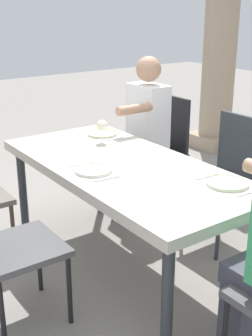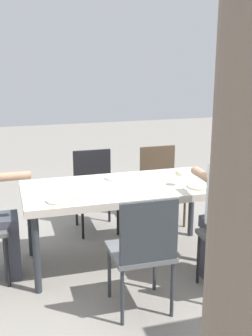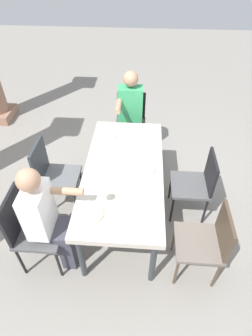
# 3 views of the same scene
# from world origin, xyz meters

# --- Properties ---
(ground_plane) EXTENTS (16.00, 16.00, 0.00)m
(ground_plane) POSITION_xyz_m (0.00, 0.00, 0.00)
(ground_plane) COLOR gray
(dining_table) EXTENTS (1.82, 0.85, 0.74)m
(dining_table) POSITION_xyz_m (0.00, 0.00, 0.67)
(dining_table) COLOR beige
(dining_table) RESTS_ON ground
(chair_west_north) EXTENTS (0.44, 0.44, 0.95)m
(chair_west_north) POSITION_xyz_m (-0.67, 0.85, 0.55)
(chair_west_north) COLOR #4F4F50
(chair_west_north) RESTS_ON ground
(chair_west_south) EXTENTS (0.44, 0.44, 0.86)m
(chair_west_south) POSITION_xyz_m (-0.67, -0.84, 0.51)
(chair_west_south) COLOR #6A6158
(chair_west_south) RESTS_ON ground
(chair_mid_north) EXTENTS (0.44, 0.44, 0.93)m
(chair_mid_north) POSITION_xyz_m (0.10, 0.85, 0.53)
(chair_mid_north) COLOR #5B5E61
(chair_mid_north) RESTS_ON ground
(chair_mid_south) EXTENTS (0.44, 0.44, 0.86)m
(chair_mid_south) POSITION_xyz_m (0.10, -0.84, 0.50)
(chair_mid_south) COLOR #4F4F50
(chair_mid_south) RESTS_ON ground
(diner_man_white) EXTENTS (0.35, 0.49, 1.29)m
(diner_man_white) POSITION_xyz_m (-0.67, 0.64, 0.69)
(diner_man_white) COLOR #3F3F4C
(diner_man_white) RESTS_ON ground
(plate_0) EXTENTS (0.22, 0.22, 0.02)m
(plate_0) POSITION_xyz_m (-0.63, 0.24, 0.75)
(plate_0) COLOR silver
(plate_0) RESTS_ON dining_table
(wine_glass_0) EXTENTS (0.08, 0.08, 0.16)m
(wine_glass_0) POSITION_xyz_m (-0.47, 0.14, 0.86)
(wine_glass_0) COLOR white
(wine_glass_0) RESTS_ON dining_table
(fork_0) EXTENTS (0.02, 0.17, 0.01)m
(fork_0) POSITION_xyz_m (-0.78, 0.24, 0.74)
(fork_0) COLOR silver
(fork_0) RESTS_ON dining_table
(spoon_0) EXTENTS (0.02, 0.17, 0.01)m
(spoon_0) POSITION_xyz_m (-0.48, 0.24, 0.74)
(spoon_0) COLOR silver
(spoon_0) RESTS_ON dining_table
(plate_1) EXTENTS (0.23, 0.23, 0.02)m
(plate_1) POSITION_xyz_m (0.01, -0.23, 0.75)
(plate_1) COLOR white
(plate_1) RESTS_ON dining_table
(fork_1) EXTENTS (0.02, 0.17, 0.01)m
(fork_1) POSITION_xyz_m (-0.14, -0.23, 0.74)
(fork_1) COLOR silver
(fork_1) RESTS_ON dining_table
(spoon_1) EXTENTS (0.03, 0.17, 0.01)m
(spoon_1) POSITION_xyz_m (0.16, -0.23, 0.74)
(spoon_1) COLOR silver
(spoon_1) RESTS_ON dining_table
(plate_2) EXTENTS (0.24, 0.24, 0.02)m
(plate_2) POSITION_xyz_m (0.61, 0.26, 0.75)
(plate_2) COLOR white
(plate_2) RESTS_ON dining_table
(fork_2) EXTENTS (0.02, 0.17, 0.01)m
(fork_2) POSITION_xyz_m (0.46, 0.26, 0.74)
(fork_2) COLOR silver
(fork_2) RESTS_ON dining_table
(spoon_2) EXTENTS (0.02, 0.17, 0.01)m
(spoon_2) POSITION_xyz_m (0.76, 0.26, 0.74)
(spoon_2) COLOR silver
(spoon_2) RESTS_ON dining_table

